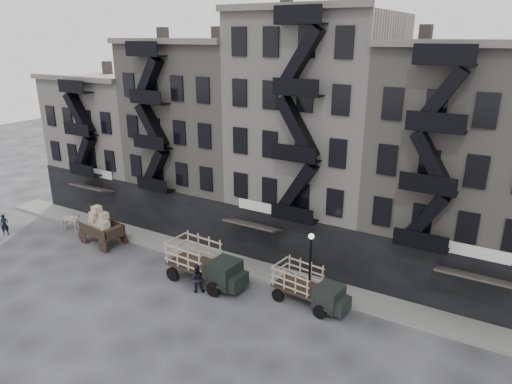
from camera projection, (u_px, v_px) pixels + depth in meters
The scene contains 13 objects.
ground at pixel (247, 302), 28.14m from camera, with size 140.00×140.00×0.00m, color #38383A.
sidewalk at pixel (276, 275), 31.17m from camera, with size 55.00×2.50×0.15m, color slate.
building_west at pixel (123, 141), 43.78m from camera, with size 10.00×11.35×13.20m.
building_midwest at pixel (206, 136), 38.50m from camera, with size 10.00×11.35×16.20m.
building_center at pixel (316, 137), 33.37m from camera, with size 10.00×11.35×18.20m.
building_mideast at pixel (461, 170), 28.90m from camera, with size 10.00×11.35×16.20m.
lamp_post at pixel (310, 256), 27.91m from camera, with size 0.36×0.36×4.28m.
horse at pixel (70, 221), 38.18m from camera, with size 0.89×1.95×1.65m, color beige.
wagon at pixel (100, 222), 35.54m from camera, with size 3.93×2.47×3.13m.
stake_truck_west at pixel (205, 261), 29.87m from camera, with size 5.70×2.63×2.80m.
stake_truck_east at pixel (309, 284), 27.49m from camera, with size 4.89×2.43×2.37m.
pedestrian_west at pixel (5, 225), 37.33m from camera, with size 0.65×0.43×1.78m, color black.
pedestrian_mid at pixel (197, 278), 28.97m from camera, with size 0.93×0.72×1.91m, color black.
Camera 1 is at (12.86, -20.74, 15.58)m, focal length 32.00 mm.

